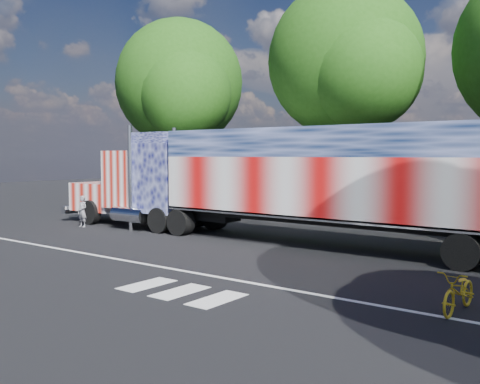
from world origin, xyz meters
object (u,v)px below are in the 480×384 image
Objects in this scene: coach_bus at (217,181)px; tree_n_mid at (347,61)px; woman at (82,211)px; tree_nw_a at (180,84)px; semi_truck at (275,180)px; bicycle at (459,291)px.

tree_n_mid reaches higher than coach_bus.
tree_nw_a is at bearing 113.44° from woman.
tree_nw_a reaches higher than woman.
tree_nw_a reaches higher than coach_bus.
bicycle is (8.50, -5.68, -1.97)m from semi_truck.
coach_bus is 21.09m from bicycle.
coach_bus reaches higher than bicycle.
bicycle is at bearing -14.24° from woman.
semi_truck reaches higher than bicycle.
bicycle is 0.13× the size of tree_n_mid.
woman is at bearing -96.85° from coach_bus.
tree_nw_a is at bearing 145.64° from coach_bus.
tree_n_mid is at bearing 125.91° from bicycle.
bicycle is (17.01, -12.40, -1.41)m from coach_bus.
woman is 17.88m from tree_nw_a.
coach_bus is 0.92× the size of tree_nw_a.
semi_truck is at bearing 9.20° from woman.
coach_bus reaches higher than woman.
woman is 17.83m from tree_n_mid.
coach_bus is 6.97× the size of bicycle.
semi_truck is 1.78× the size of coach_bus.
woman is at bearing -167.95° from semi_truck.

